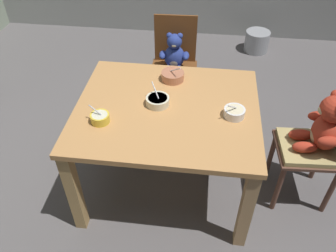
{
  "coord_description": "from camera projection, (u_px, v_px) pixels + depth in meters",
  "views": [
    {
      "loc": [
        0.22,
        -1.7,
        2.09
      ],
      "look_at": [
        0.0,
        0.05,
        0.52
      ],
      "focal_mm": 36.77,
      "sensor_mm": 36.0,
      "label": 1
    }
  ],
  "objects": [
    {
      "name": "porridge_bowl_white_near_right",
      "position": [
        234.0,
        112.0,
        2.1
      ],
      "size": [
        0.13,
        0.13,
        0.12
      ],
      "color": "silver",
      "rests_on": "dining_table"
    },
    {
      "name": "teddy_chair_near_right",
      "position": [
        321.0,
        136.0,
        2.2
      ],
      "size": [
        0.43,
        0.39,
        0.89
      ],
      "rotation": [
        0.0,
        0.0,
        3.2
      ],
      "color": "brown",
      "rests_on": "ground_plane"
    },
    {
      "name": "metal_pail",
      "position": [
        257.0,
        41.0,
        4.11
      ],
      "size": [
        0.28,
        0.28,
        0.24
      ],
      "primitive_type": "cylinder",
      "color": "#93969B",
      "rests_on": "ground_plane"
    },
    {
      "name": "dining_table",
      "position": [
        167.0,
        121.0,
        2.26
      ],
      "size": [
        1.17,
        1.0,
        0.73
      ],
      "color": "#BA834B",
      "rests_on": "ground_plane"
    },
    {
      "name": "porridge_bowl_terracotta_far_center",
      "position": [
        172.0,
        76.0,
        2.4
      ],
      "size": [
        0.16,
        0.16,
        0.14
      ],
      "color": "#B46F50",
      "rests_on": "dining_table"
    },
    {
      "name": "teddy_chair_far_center",
      "position": [
        174.0,
        60.0,
        3.0
      ],
      "size": [
        0.41,
        0.39,
        0.88
      ],
      "rotation": [
        0.0,
        0.0,
        -1.54
      ],
      "color": "brown",
      "rests_on": "ground_plane"
    },
    {
      "name": "porridge_bowl_yellow_near_left",
      "position": [
        100.0,
        118.0,
        2.06
      ],
      "size": [
        0.12,
        0.12,
        0.11
      ],
      "color": "gold",
      "rests_on": "dining_table"
    },
    {
      "name": "porridge_bowl_cream_center",
      "position": [
        158.0,
        101.0,
        2.19
      ],
      "size": [
        0.15,
        0.15,
        0.13
      ],
      "color": "beige",
      "rests_on": "dining_table"
    },
    {
      "name": "ground_plane",
      "position": [
        167.0,
        182.0,
        2.68
      ],
      "size": [
        5.2,
        5.2,
        0.04
      ],
      "color": "#595556"
    }
  ]
}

